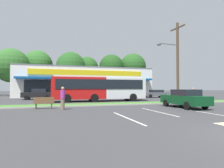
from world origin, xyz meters
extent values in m
cube|color=#427A2D|center=(0.00, 14.00, 0.06)|extent=(56.00, 2.20, 0.12)
cube|color=#99968C|center=(0.00, 12.78, 0.06)|extent=(56.00, 0.24, 0.12)
cube|color=silver|center=(-3.08, 5.56, 0.00)|extent=(0.12, 4.80, 0.01)
cube|color=silver|center=(0.02, 7.36, 0.00)|extent=(0.12, 4.80, 0.01)
cube|color=silver|center=(2.95, 6.76, 0.00)|extent=(0.12, 4.80, 0.01)
cube|color=silver|center=(-0.93, 35.76, 2.78)|extent=(26.58, 11.31, 5.57)
cube|color=black|center=(-0.93, 30.06, 1.67)|extent=(22.32, 0.08, 2.90)
cube|color=#0F4C8C|center=(-0.93, 29.40, 3.45)|extent=(24.98, 1.40, 0.35)
cube|color=gold|center=(-0.93, 30.02, 4.57)|extent=(21.26, 0.16, 1.00)
cube|color=slate|center=(-0.93, 35.76, 5.72)|extent=(26.58, 11.31, 0.30)
cylinder|color=#473323|center=(-16.48, 42.14, 1.96)|extent=(0.44, 0.44, 3.92)
sphere|color=#2D6026|center=(-16.48, 42.14, 6.80)|extent=(7.68, 7.68, 7.68)
cylinder|color=#473323|center=(-11.35, 46.78, 2.46)|extent=(0.44, 0.44, 4.92)
sphere|color=#2D6026|center=(-11.35, 46.78, 7.70)|extent=(7.42, 7.42, 7.42)
cylinder|color=#473323|center=(-3.33, 42.64, 2.22)|extent=(0.44, 0.44, 4.43)
sphere|color=#23511E|center=(-3.33, 42.64, 7.11)|extent=(7.14, 7.14, 7.14)
cylinder|color=#473323|center=(1.23, 45.50, 2.44)|extent=(0.44, 0.44, 4.88)
sphere|color=#23511E|center=(1.23, 45.50, 7.17)|extent=(6.08, 6.08, 6.08)
cylinder|color=#473323|center=(8.12, 45.49, 2.56)|extent=(0.44, 0.44, 5.12)
sphere|color=#1E4719|center=(8.12, 45.49, 7.72)|extent=(6.92, 6.92, 6.92)
cylinder|color=#473323|center=(15.27, 46.83, 2.63)|extent=(0.44, 0.44, 5.26)
sphere|color=#23511E|center=(15.27, 46.83, 8.18)|extent=(7.80, 7.80, 7.80)
cylinder|color=#4C3826|center=(6.77, 14.15, 4.71)|extent=(0.30, 0.30, 9.42)
cube|color=#4C3826|center=(6.77, 14.15, 8.82)|extent=(0.28, 2.40, 0.14)
cylinder|color=#59595B|center=(5.47, 14.07, 6.78)|extent=(2.60, 0.26, 0.10)
ellipsoid|color=#59595B|center=(4.18, 13.99, 6.63)|extent=(0.56, 0.32, 0.24)
cube|color=#B71414|center=(-4.18, 19.14, 1.70)|extent=(6.60, 2.66, 2.70)
cube|color=silver|center=(1.79, 19.05, 1.70)|extent=(5.41, 2.64, 2.70)
cube|color=silver|center=(-1.49, 19.10, 3.15)|extent=(11.49, 2.48, 0.20)
cube|color=black|center=(-1.51, 17.80, 2.19)|extent=(10.97, 0.24, 1.19)
cube|color=black|center=(4.50, 19.00, 2.02)|extent=(0.10, 2.17, 1.51)
cylinder|color=black|center=(2.70, 20.20, 0.50)|extent=(1.00, 0.32, 1.00)
cylinder|color=black|center=(2.66, 17.86, 0.50)|extent=(1.00, 0.32, 1.00)
cylinder|color=black|center=(-2.37, 20.29, 0.50)|extent=(1.00, 0.32, 1.00)
cylinder|color=black|center=(-2.41, 17.94, 0.50)|extent=(1.00, 0.32, 1.00)
cylinder|color=black|center=(-5.65, 20.34, 0.50)|extent=(1.00, 0.32, 1.00)
cylinder|color=black|center=(-5.69, 18.00, 0.50)|extent=(1.00, 0.32, 1.00)
cube|color=brown|center=(-7.89, 12.06, 0.45)|extent=(1.60, 0.45, 0.06)
cube|color=brown|center=(-7.89, 11.87, 0.73)|extent=(1.60, 0.06, 0.44)
cube|color=#333338|center=(-7.28, 12.06, 0.23)|extent=(0.08, 0.36, 0.45)
cube|color=#333338|center=(-8.50, 12.06, 0.23)|extent=(0.08, 0.36, 0.45)
cube|color=#0C3F1E|center=(3.71, 9.22, 0.69)|extent=(1.79, 4.68, 0.75)
cube|color=black|center=(3.71, 8.99, 1.33)|extent=(1.57, 2.11, 0.52)
cylinder|color=black|center=(2.86, 10.67, 0.32)|extent=(0.22, 0.64, 0.64)
cylinder|color=black|center=(4.56, 10.67, 0.32)|extent=(0.22, 0.64, 0.64)
cylinder|color=black|center=(2.86, 7.77, 0.32)|extent=(0.22, 0.64, 0.64)
cylinder|color=black|center=(4.56, 7.77, 0.32)|extent=(0.22, 0.64, 0.64)
cube|color=black|center=(-9.54, 25.48, 0.70)|extent=(4.39, 1.88, 0.76)
cube|color=black|center=(-9.32, 25.48, 1.34)|extent=(1.97, 1.65, 0.54)
cylinder|color=black|center=(-10.90, 24.59, 0.32)|extent=(0.64, 0.22, 0.64)
cylinder|color=black|center=(-10.90, 26.37, 0.32)|extent=(0.64, 0.22, 0.64)
cylinder|color=black|center=(-8.18, 24.59, 0.32)|extent=(0.64, 0.22, 0.64)
cylinder|color=black|center=(-8.18, 26.37, 0.32)|extent=(0.64, 0.22, 0.64)
cube|color=#515459|center=(10.23, 25.24, 0.63)|extent=(4.73, 1.87, 0.63)
cube|color=black|center=(10.46, 25.24, 1.17)|extent=(2.13, 1.64, 0.45)
cylinder|color=black|center=(8.76, 24.35, 0.32)|extent=(0.64, 0.22, 0.64)
cylinder|color=black|center=(8.76, 26.12, 0.32)|extent=(0.64, 0.22, 0.64)
cylinder|color=black|center=(11.69, 24.35, 0.32)|extent=(0.64, 0.22, 0.64)
cylinder|color=black|center=(11.69, 26.12, 0.32)|extent=(0.64, 0.22, 0.64)
cylinder|color=#726651|center=(-6.43, 10.72, 0.44)|extent=(0.31, 0.31, 0.87)
cylinder|color=#99338C|center=(-6.43, 10.72, 1.22)|extent=(0.36, 0.36, 0.69)
sphere|color=tan|center=(-6.43, 10.72, 1.68)|extent=(0.24, 0.24, 0.24)
cylinder|color=#1E2338|center=(6.57, 11.42, 0.42)|extent=(0.30, 0.30, 0.84)
cylinder|color=#338C4C|center=(6.57, 11.42, 1.17)|extent=(0.35, 0.35, 0.67)
sphere|color=tan|center=(6.57, 11.42, 1.62)|extent=(0.23, 0.23, 0.23)
camera|label=1|loc=(-7.00, -4.34, 1.70)|focal=29.71mm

